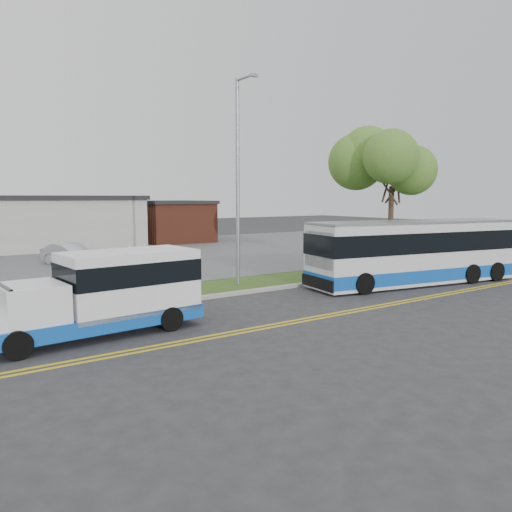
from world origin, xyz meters
TOP-DOWN VIEW (x-y plane):
  - ground at (0.00, 0.00)m, footprint 140.00×140.00m
  - lane_line_north at (0.00, -3.85)m, footprint 70.00×0.12m
  - lane_line_south at (0.00, -4.15)m, footprint 70.00×0.12m
  - curb at (0.00, 1.10)m, footprint 80.00×0.30m
  - verge at (0.00, 2.90)m, footprint 80.00×3.30m
  - parking_lot at (0.00, 17.00)m, footprint 80.00×25.00m
  - brick_wing at (10.50, 26.00)m, footprint 6.30×7.30m
  - tree_east at (14.00, 3.00)m, footprint 5.20×5.20m
  - streetlight_near at (3.00, 2.73)m, footprint 0.35×1.53m
  - shuttle_bus at (-4.69, -1.75)m, footprint 6.76×2.63m
  - transit_bus at (10.50, -1.45)m, footprint 11.39×4.35m
  - pedestrian at (-2.00, 1.90)m, footprint 0.83×0.72m
  - parked_car_a at (-1.70, 14.54)m, footprint 2.87×4.20m
  - grocery_bag_left at (-2.30, 1.65)m, footprint 0.32×0.32m
  - grocery_bag_right at (-1.70, 2.15)m, footprint 0.32×0.32m

SIDE VIEW (x-z plane):
  - ground at x=0.00m, z-range 0.00..0.00m
  - lane_line_north at x=0.00m, z-range 0.00..0.01m
  - lane_line_south at x=0.00m, z-range 0.00..0.01m
  - verge at x=0.00m, z-range 0.00..0.10m
  - parking_lot at x=0.00m, z-range 0.00..0.10m
  - curb at x=0.00m, z-range 0.00..0.15m
  - grocery_bag_left at x=-2.30m, z-range 0.10..0.42m
  - grocery_bag_right at x=-1.70m, z-range 0.10..0.42m
  - parked_car_a at x=-1.70m, z-range 0.10..1.41m
  - pedestrian at x=-2.00m, z-range 0.10..2.01m
  - shuttle_bus at x=-4.69m, z-range 0.09..2.63m
  - transit_bus at x=10.50m, z-range 0.02..3.10m
  - brick_wing at x=10.50m, z-range 0.01..3.91m
  - streetlight_near at x=3.00m, z-range 0.48..9.98m
  - tree_east at x=14.00m, z-range 2.04..10.37m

